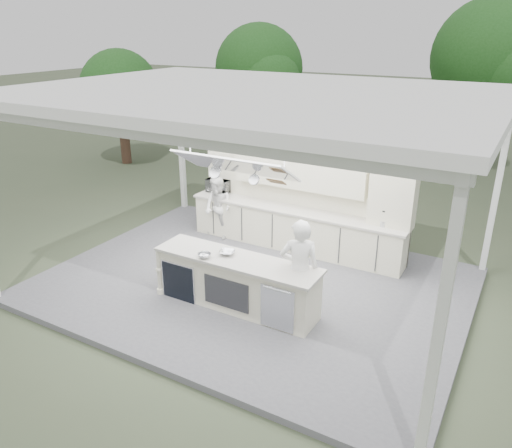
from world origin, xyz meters
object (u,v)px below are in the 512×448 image
Objects in this scene: back_counter at (295,228)px; sous_chef at (218,208)px; demo_island at (236,282)px; head_chef at (299,270)px.

sous_chef reaches higher than back_counter.
back_counter is at bearing 25.54° from sous_chef.
back_counter is 3.40× the size of sous_chef.
demo_island is 1.70× the size of head_chef.
back_counter is 2.78× the size of head_chef.
sous_chef is (-1.83, -0.35, 0.27)m from back_counter.
demo_island is 2.82m from back_counter.
sous_chef reaches higher than demo_island.
sous_chef is at bearing -169.18° from back_counter.
demo_island and back_counter have the same top height.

